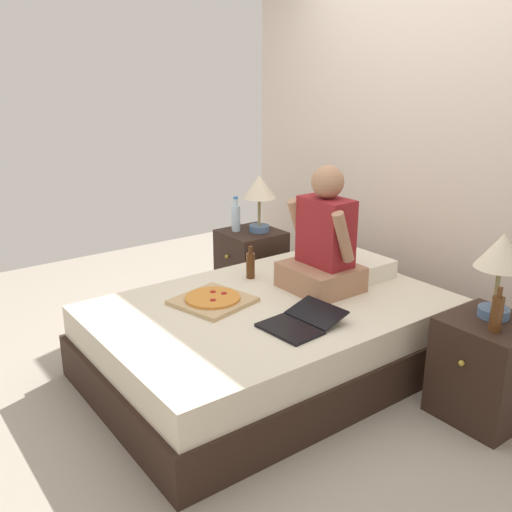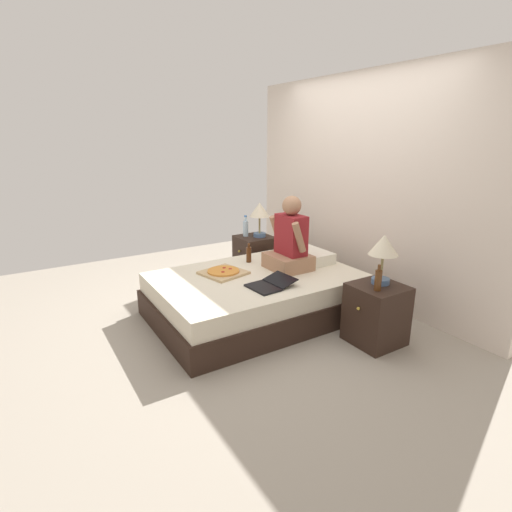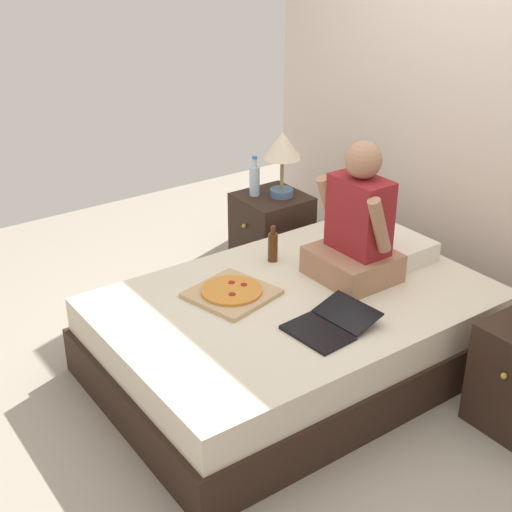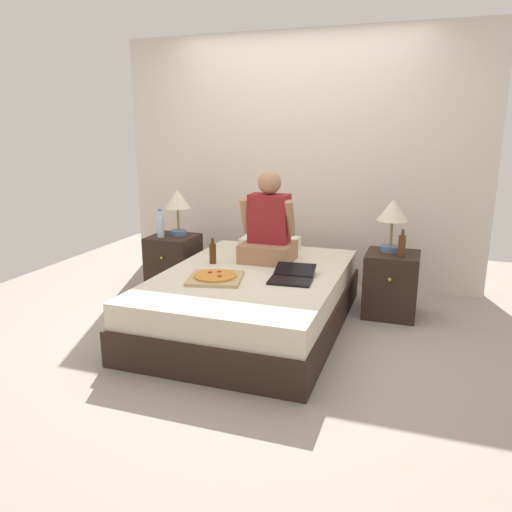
{
  "view_description": "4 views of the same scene",
  "coord_description": "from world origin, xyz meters",
  "px_view_note": "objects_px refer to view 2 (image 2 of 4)",
  "views": [
    {
      "loc": [
        2.47,
        -1.94,
        1.78
      ],
      "look_at": [
        0.01,
        -0.12,
        0.77
      ],
      "focal_mm": 40.0,
      "sensor_mm": 36.0,
      "label": 1
    },
    {
      "loc": [
        3.28,
        -2.04,
        1.82
      ],
      "look_at": [
        0.09,
        -0.06,
        0.69
      ],
      "focal_mm": 28.0,
      "sensor_mm": 36.0,
      "label": 2
    },
    {
      "loc": [
        2.58,
        -2.1,
        2.32
      ],
      "look_at": [
        -0.02,
        -0.25,
        0.75
      ],
      "focal_mm": 50.0,
      "sensor_mm": 36.0,
      "label": 3
    },
    {
      "loc": [
        1.29,
        -3.63,
        1.59
      ],
      "look_at": [
        0.1,
        -0.2,
        0.65
      ],
      "focal_mm": 35.0,
      "sensor_mm": 36.0,
      "label": 4
    }
  ],
  "objects_px": {
    "nightstand_right": "(376,314)",
    "laptop": "(269,285)",
    "bed": "(257,295)",
    "beer_bottle_on_bed": "(249,254)",
    "beer_bottle": "(378,280)",
    "nightstand_left": "(255,257)",
    "lamp_on_left_nightstand": "(260,212)",
    "person_seated": "(290,243)",
    "lamp_on_right_nightstand": "(384,248)",
    "pizza_box": "(223,272)",
    "water_bottle": "(246,228)"
  },
  "relations": [
    {
      "from": "nightstand_right",
      "to": "laptop",
      "type": "xyz_separation_m",
      "value": [
        -0.7,
        -0.71,
        0.2
      ]
    },
    {
      "from": "bed",
      "to": "beer_bottle_on_bed",
      "type": "xyz_separation_m",
      "value": [
        -0.41,
        0.15,
        0.32
      ]
    },
    {
      "from": "bed",
      "to": "beer_bottle",
      "type": "bearing_deg",
      "value": 25.03
    },
    {
      "from": "nightstand_left",
      "to": "lamp_on_left_nightstand",
      "type": "height_order",
      "value": "lamp_on_left_nightstand"
    },
    {
      "from": "nightstand_left",
      "to": "person_seated",
      "type": "bearing_deg",
      "value": -11.5
    },
    {
      "from": "bed",
      "to": "lamp_on_left_nightstand",
      "type": "bearing_deg",
      "value": 146.33
    },
    {
      "from": "lamp_on_left_nightstand",
      "to": "lamp_on_right_nightstand",
      "type": "height_order",
      "value": "same"
    },
    {
      "from": "person_seated",
      "to": "laptop",
      "type": "xyz_separation_m",
      "value": [
        0.35,
        -0.49,
        -0.27
      ]
    },
    {
      "from": "lamp_on_left_nightstand",
      "to": "lamp_on_right_nightstand",
      "type": "distance_m",
      "value": 2.03
    },
    {
      "from": "bed",
      "to": "pizza_box",
      "type": "relative_size",
      "value": 4.33
    },
    {
      "from": "nightstand_left",
      "to": "beer_bottle_on_bed",
      "type": "relative_size",
      "value": 2.51
    },
    {
      "from": "water_bottle",
      "to": "pizza_box",
      "type": "bearing_deg",
      "value": -41.13
    },
    {
      "from": "beer_bottle_on_bed",
      "to": "nightstand_left",
      "type": "bearing_deg",
      "value": 143.63
    },
    {
      "from": "lamp_on_left_nightstand",
      "to": "pizza_box",
      "type": "height_order",
      "value": "lamp_on_left_nightstand"
    },
    {
      "from": "beer_bottle",
      "to": "bed",
      "type": "bearing_deg",
      "value": -154.97
    },
    {
      "from": "laptop",
      "to": "lamp_on_right_nightstand",
      "type": "bearing_deg",
      "value": 48.63
    },
    {
      "from": "nightstand_right",
      "to": "bed",
      "type": "bearing_deg",
      "value": -149.32
    },
    {
      "from": "lamp_on_right_nightstand",
      "to": "pizza_box",
      "type": "relative_size",
      "value": 0.93
    },
    {
      "from": "pizza_box",
      "to": "beer_bottle_on_bed",
      "type": "height_order",
      "value": "beer_bottle_on_bed"
    },
    {
      "from": "lamp_on_left_nightstand",
      "to": "nightstand_right",
      "type": "bearing_deg",
      "value": -1.39
    },
    {
      "from": "bed",
      "to": "water_bottle",
      "type": "xyz_separation_m",
      "value": [
        -1.13,
        0.53,
        0.44
      ]
    },
    {
      "from": "pizza_box",
      "to": "beer_bottle_on_bed",
      "type": "bearing_deg",
      "value": 116.1
    },
    {
      "from": "beer_bottle_on_bed",
      "to": "lamp_on_right_nightstand",
      "type": "bearing_deg",
      "value": 19.93
    },
    {
      "from": "bed",
      "to": "beer_bottle",
      "type": "relative_size",
      "value": 9.1
    },
    {
      "from": "bed",
      "to": "person_seated",
      "type": "bearing_deg",
      "value": 88.93
    },
    {
      "from": "person_seated",
      "to": "pizza_box",
      "type": "distance_m",
      "value": 0.77
    },
    {
      "from": "nightstand_left",
      "to": "nightstand_right",
      "type": "xyz_separation_m",
      "value": [
        2.1,
        0.0,
        0.0
      ]
    },
    {
      "from": "laptop",
      "to": "pizza_box",
      "type": "xyz_separation_m",
      "value": [
        -0.55,
        -0.19,
        -0.0
      ]
    },
    {
      "from": "nightstand_left",
      "to": "person_seated",
      "type": "height_order",
      "value": "person_seated"
    },
    {
      "from": "beer_bottle",
      "to": "laptop",
      "type": "bearing_deg",
      "value": -141.63
    },
    {
      "from": "water_bottle",
      "to": "person_seated",
      "type": "height_order",
      "value": "person_seated"
    },
    {
      "from": "person_seated",
      "to": "laptop",
      "type": "relative_size",
      "value": 1.78
    },
    {
      "from": "lamp_on_left_nightstand",
      "to": "beer_bottle",
      "type": "xyz_separation_m",
      "value": [
        2.13,
        -0.15,
        -0.23
      ]
    },
    {
      "from": "beer_bottle",
      "to": "person_seated",
      "type": "distance_m",
      "value": 1.12
    },
    {
      "from": "beer_bottle",
      "to": "lamp_on_left_nightstand",
      "type": "bearing_deg",
      "value": 175.97
    },
    {
      "from": "lamp_on_left_nightstand",
      "to": "beer_bottle",
      "type": "distance_m",
      "value": 2.15
    },
    {
      "from": "bed",
      "to": "lamp_on_left_nightstand",
      "type": "distance_m",
      "value": 1.38
    },
    {
      "from": "bed",
      "to": "beer_bottle",
      "type": "xyz_separation_m",
      "value": [
        1.12,
        0.52,
        0.42
      ]
    },
    {
      "from": "lamp_on_right_nightstand",
      "to": "nightstand_right",
      "type": "bearing_deg",
      "value": -59.07
    },
    {
      "from": "beer_bottle",
      "to": "beer_bottle_on_bed",
      "type": "xyz_separation_m",
      "value": [
        -1.53,
        -0.37,
        -0.1
      ]
    },
    {
      "from": "water_bottle",
      "to": "beer_bottle",
      "type": "distance_m",
      "value": 2.25
    },
    {
      "from": "pizza_box",
      "to": "lamp_on_right_nightstand",
      "type": "bearing_deg",
      "value": 37.91
    },
    {
      "from": "bed",
      "to": "pizza_box",
      "type": "bearing_deg",
      "value": -125.9
    },
    {
      "from": "lamp_on_right_nightstand",
      "to": "laptop",
      "type": "bearing_deg",
      "value": -131.37
    },
    {
      "from": "beer_bottle",
      "to": "beer_bottle_on_bed",
      "type": "bearing_deg",
      "value": -166.44
    },
    {
      "from": "beer_bottle",
      "to": "pizza_box",
      "type": "height_order",
      "value": "beer_bottle"
    },
    {
      "from": "nightstand_left",
      "to": "person_seated",
      "type": "distance_m",
      "value": 1.17
    },
    {
      "from": "pizza_box",
      "to": "lamp_on_left_nightstand",
      "type": "bearing_deg",
      "value": 130.38
    },
    {
      "from": "laptop",
      "to": "pizza_box",
      "type": "bearing_deg",
      "value": -160.71
    },
    {
      "from": "water_bottle",
      "to": "lamp_on_right_nightstand",
      "type": "relative_size",
      "value": 0.61
    }
  ]
}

